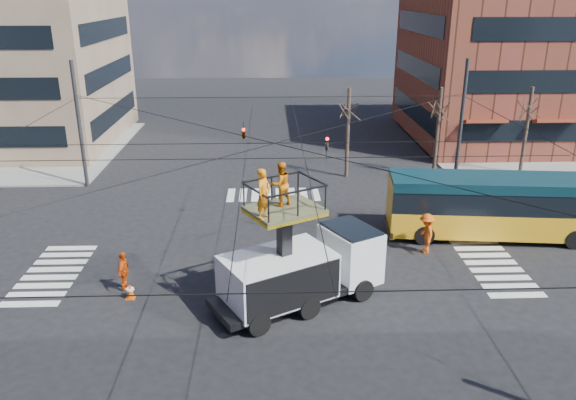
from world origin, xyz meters
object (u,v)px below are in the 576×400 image
at_px(traffic_cone, 130,291).
at_px(worker_ground, 124,271).
at_px(utility_truck, 302,257).
at_px(city_bus, 501,205).
at_px(flagger, 426,234).

distance_m(traffic_cone, worker_ground, 0.95).
xyz_separation_m(utility_truck, traffic_cone, (-7.00, 0.51, -1.69)).
bearing_deg(traffic_cone, city_bus, 17.65).
relative_size(worker_ground, flagger, 0.88).
height_order(traffic_cone, flagger, flagger).
relative_size(city_bus, flagger, 5.72).
xyz_separation_m(traffic_cone, worker_ground, (-0.36, 0.68, 0.56)).
bearing_deg(utility_truck, city_bus, 1.17).
bearing_deg(flagger, city_bus, 111.69).
distance_m(utility_truck, traffic_cone, 7.22).
relative_size(utility_truck, traffic_cone, 11.38).
xyz_separation_m(city_bus, traffic_cone, (-17.41, -5.54, -1.41)).
distance_m(city_bus, flagger, 4.60).
xyz_separation_m(worker_ground, flagger, (13.57, 3.15, 0.12)).
relative_size(utility_truck, worker_ground, 4.14).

